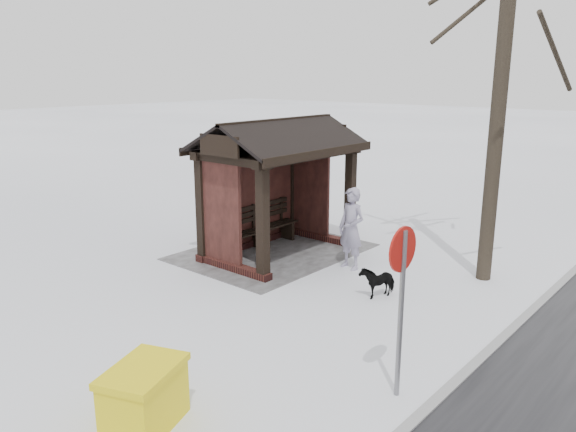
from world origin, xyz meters
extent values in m
plane|color=white|center=(0.00, 0.00, 0.00)|extent=(120.00, 120.00, 0.00)
cube|color=gray|center=(0.00, 5.50, 0.01)|extent=(120.00, 0.15, 0.06)
cube|color=gray|center=(0.00, -0.20, 0.01)|extent=(4.20, 3.20, 0.02)
cube|color=#3A1715|center=(0.00, -0.90, 0.08)|extent=(3.30, 0.22, 0.16)
cube|color=#3A1715|center=(-1.50, 0.00, 0.08)|extent=(0.22, 2.10, 0.16)
cube|color=#3A1715|center=(1.50, 0.00, 0.08)|extent=(0.22, 2.10, 0.16)
cube|color=black|center=(-1.50, 0.90, 1.15)|extent=(0.20, 0.20, 2.30)
cube|color=black|center=(1.50, 0.90, 1.15)|extent=(0.20, 0.20, 2.30)
cube|color=black|center=(-1.50, -0.90, 1.15)|extent=(0.20, 0.20, 2.30)
cube|color=black|center=(1.50, -0.90, 1.15)|extent=(0.20, 0.20, 2.30)
cube|color=black|center=(0.00, -0.90, 1.23)|extent=(2.80, 0.08, 2.14)
cube|color=black|center=(-1.50, -0.31, 1.23)|extent=(0.08, 1.17, 2.14)
cube|color=black|center=(1.50, -0.31, 1.23)|extent=(0.08, 1.17, 2.14)
cube|color=black|center=(0.00, 0.90, 2.36)|extent=(3.40, 0.20, 0.18)
cube|color=black|center=(0.00, -0.90, 2.36)|extent=(3.40, 0.20, 0.18)
cylinder|color=black|center=(-1.50, 4.20, 4.28)|extent=(0.29, 0.29, 8.55)
imported|color=#9891AA|center=(-0.26, 1.79, 0.87)|extent=(0.51, 0.69, 1.74)
imported|color=black|center=(0.68, 3.05, 0.29)|extent=(0.76, 0.51, 0.59)
cube|color=yellow|center=(5.91, 3.15, 0.34)|extent=(1.12, 0.94, 0.69)
cube|color=yellow|center=(5.91, 3.15, 0.73)|extent=(1.19, 1.01, 0.08)
cylinder|color=slate|center=(3.40, 5.04, 1.10)|extent=(0.07, 0.07, 2.21)
cylinder|color=#AA120C|center=(3.40, 5.02, 1.97)|extent=(0.58, 0.05, 0.58)
cylinder|color=white|center=(3.40, 5.00, 1.97)|extent=(0.44, 0.05, 0.44)
camera|label=1|loc=(9.21, 8.19, 4.03)|focal=35.00mm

